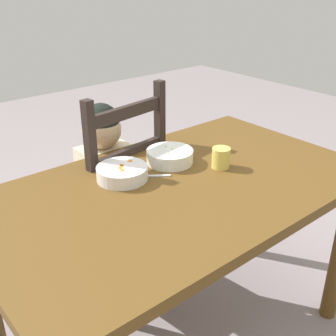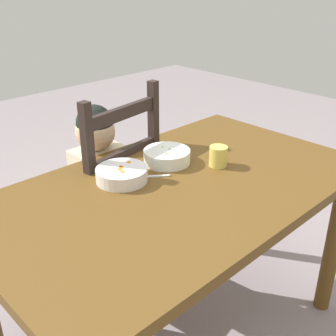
% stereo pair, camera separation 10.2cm
% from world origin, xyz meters
% --- Properties ---
extents(dining_table, '(1.41, 0.83, 0.76)m').
position_xyz_m(dining_table, '(0.00, 0.00, 0.65)').
color(dining_table, brown).
rests_on(dining_table, ground).
extents(dining_chair, '(0.48, 0.48, 1.03)m').
position_xyz_m(dining_chair, '(-0.01, 0.46, 0.47)').
color(dining_chair, '#2B211E').
rests_on(dining_chair, ground).
extents(child_figure, '(0.32, 0.31, 0.95)m').
position_xyz_m(child_figure, '(-0.02, 0.46, 0.62)').
color(child_figure, beige).
rests_on(child_figure, ground).
extents(bowl_of_peas, '(0.19, 0.19, 0.06)m').
position_xyz_m(bowl_of_peas, '(0.10, 0.17, 0.78)').
color(bowl_of_peas, white).
rests_on(bowl_of_peas, dining_table).
extents(bowl_of_carrots, '(0.19, 0.19, 0.05)m').
position_xyz_m(bowl_of_carrots, '(-0.13, 0.17, 0.78)').
color(bowl_of_carrots, white).
rests_on(bowl_of_carrots, dining_table).
extents(spoon, '(0.12, 0.10, 0.01)m').
position_xyz_m(spoon, '(-0.05, 0.13, 0.76)').
color(spoon, silver).
rests_on(spoon, dining_table).
extents(drinking_cup, '(0.07, 0.07, 0.08)m').
position_xyz_m(drinking_cup, '(0.22, 0.01, 0.80)').
color(drinking_cup, '#E0CD56').
rests_on(drinking_cup, dining_table).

